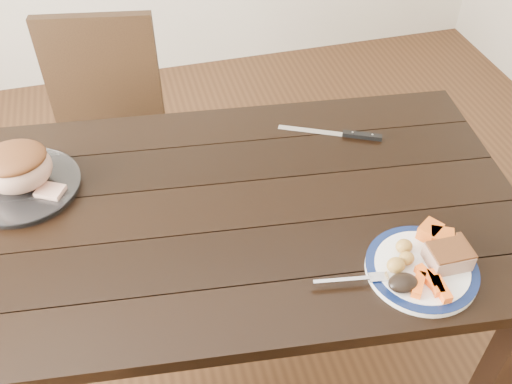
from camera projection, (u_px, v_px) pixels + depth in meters
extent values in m
plane|color=#472B16|center=(233.00, 354.00, 2.05)|extent=(4.00, 4.00, 0.00)
cube|color=black|center=(226.00, 211.00, 1.55)|extent=(1.69, 1.08, 0.04)
cube|color=black|center=(14.00, 233.00, 1.99)|extent=(0.07, 0.07, 0.71)
cube|color=black|center=(497.00, 370.00, 1.61)|extent=(0.07, 0.07, 0.71)
cube|color=black|center=(409.00, 192.00, 2.14)|extent=(0.07, 0.07, 0.71)
cube|color=black|center=(108.00, 160.00, 2.14)|extent=(0.49, 0.49, 0.04)
cube|color=black|center=(102.00, 73.00, 2.11)|extent=(0.42, 0.11, 0.46)
cube|color=black|center=(165.00, 172.00, 2.44)|extent=(0.04, 0.04, 0.43)
cube|color=black|center=(162.00, 234.00, 2.18)|extent=(0.04, 0.04, 0.43)
cube|color=black|center=(80.00, 177.00, 2.42)|extent=(0.04, 0.04, 0.43)
cube|color=black|center=(66.00, 240.00, 2.16)|extent=(0.04, 0.04, 0.43)
cylinder|color=white|center=(421.00, 269.00, 1.36)|extent=(0.27, 0.27, 0.02)
torus|color=#0C1840|center=(422.00, 267.00, 1.36)|extent=(0.27, 0.27, 0.02)
cylinder|color=white|center=(24.00, 187.00, 1.57)|extent=(0.30, 0.30, 0.02)
cube|color=tan|center=(448.00, 257.00, 1.35)|extent=(0.10, 0.08, 0.04)
ellipsoid|color=gold|center=(407.00, 258.00, 1.35)|extent=(0.04, 0.03, 0.03)
ellipsoid|color=gold|center=(396.00, 265.00, 1.33)|extent=(0.04, 0.04, 0.04)
ellipsoid|color=gold|center=(404.00, 246.00, 1.38)|extent=(0.04, 0.04, 0.04)
cube|color=#FF6015|center=(441.00, 289.00, 1.29)|extent=(0.02, 0.07, 0.02)
cube|color=#FF6015|center=(435.00, 283.00, 1.31)|extent=(0.03, 0.07, 0.02)
cube|color=#FF6015|center=(427.00, 277.00, 1.32)|extent=(0.04, 0.07, 0.02)
cube|color=#FF6015|center=(418.00, 285.00, 1.30)|extent=(0.06, 0.07, 0.02)
cube|color=orange|center=(441.00, 238.00, 1.40)|extent=(0.07, 0.06, 0.04)
cube|color=orange|center=(430.00, 231.00, 1.41)|extent=(0.07, 0.07, 0.04)
ellipsoid|color=black|center=(403.00, 283.00, 1.30)|extent=(0.07, 0.05, 0.03)
cube|color=silver|center=(343.00, 280.00, 1.33)|extent=(0.14, 0.03, 0.00)
cube|color=silver|center=(379.00, 277.00, 1.33)|extent=(0.05, 0.03, 0.00)
ellipsoid|color=tan|center=(17.00, 169.00, 1.53)|extent=(0.19, 0.16, 0.12)
cube|color=tan|center=(51.00, 191.00, 1.54)|extent=(0.09, 0.08, 0.02)
cube|color=silver|center=(310.00, 131.00, 1.77)|extent=(0.19, 0.11, 0.00)
cube|color=black|center=(362.00, 136.00, 1.74)|extent=(0.12, 0.07, 0.01)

